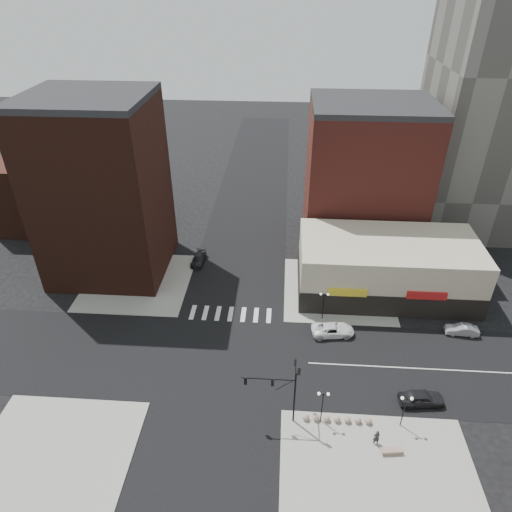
{
  "coord_description": "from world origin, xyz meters",
  "views": [
    {
      "loc": [
        6.48,
        -38.42,
        39.38
      ],
      "look_at": [
        3.47,
        5.65,
        11.0
      ],
      "focal_mm": 32.0,
      "sensor_mm": 36.0,
      "label": 1
    }
  ],
  "objects_px": {
    "street_lamp_se_b": "(406,404)",
    "pedestrian": "(376,437)",
    "dark_sedan_east": "(421,398)",
    "stone_bench": "(391,451)",
    "street_lamp_ne": "(324,299)",
    "traffic_signal": "(285,384)",
    "dark_sedan_north": "(199,259)",
    "silver_sedan": "(462,330)",
    "street_lamp_se_a": "(323,400)",
    "white_suv": "(333,330)"
  },
  "relations": [
    {
      "from": "white_suv",
      "to": "street_lamp_ne",
      "type": "bearing_deg",
      "value": 14.84
    },
    {
      "from": "stone_bench",
      "to": "silver_sedan",
      "type": "bearing_deg",
      "value": 48.92
    },
    {
      "from": "street_lamp_se_a",
      "to": "dark_sedan_east",
      "type": "xyz_separation_m",
      "value": [
        10.69,
        3.0,
        -2.48
      ]
    },
    {
      "from": "traffic_signal",
      "to": "stone_bench",
      "type": "xyz_separation_m",
      "value": [
        10.29,
        -3.37,
        -4.59
      ]
    },
    {
      "from": "street_lamp_ne",
      "to": "white_suv",
      "type": "height_order",
      "value": "street_lamp_ne"
    },
    {
      "from": "street_lamp_se_b",
      "to": "dark_sedan_east",
      "type": "relative_size",
      "value": 0.88
    },
    {
      "from": "street_lamp_se_a",
      "to": "white_suv",
      "type": "relative_size",
      "value": 0.78
    },
    {
      "from": "silver_sedan",
      "to": "dark_sedan_north",
      "type": "bearing_deg",
      "value": -107.74
    },
    {
      "from": "white_suv",
      "to": "pedestrian",
      "type": "relative_size",
      "value": 2.98
    },
    {
      "from": "traffic_signal",
      "to": "stone_bench",
      "type": "bearing_deg",
      "value": -18.11
    },
    {
      "from": "street_lamp_se_a",
      "to": "pedestrian",
      "type": "distance_m",
      "value": 6.09
    },
    {
      "from": "street_lamp_se_b",
      "to": "dark_sedan_east",
      "type": "height_order",
      "value": "street_lamp_se_b"
    },
    {
      "from": "traffic_signal",
      "to": "silver_sedan",
      "type": "xyz_separation_m",
      "value": [
        22.11,
        14.19,
        -4.3
      ]
    },
    {
      "from": "street_lamp_se_b",
      "to": "stone_bench",
      "type": "bearing_deg",
      "value": -114.75
    },
    {
      "from": "street_lamp_se_b",
      "to": "stone_bench",
      "type": "relative_size",
      "value": 1.97
    },
    {
      "from": "street_lamp_ne",
      "to": "silver_sedan",
      "type": "height_order",
      "value": "street_lamp_ne"
    },
    {
      "from": "street_lamp_ne",
      "to": "traffic_signal",
      "type": "bearing_deg",
      "value": -106.75
    },
    {
      "from": "street_lamp_se_b",
      "to": "street_lamp_ne",
      "type": "distance_m",
      "value": 17.46
    },
    {
      "from": "silver_sedan",
      "to": "stone_bench",
      "type": "height_order",
      "value": "silver_sedan"
    },
    {
      "from": "street_lamp_ne",
      "to": "dark_sedan_north",
      "type": "bearing_deg",
      "value": 146.48
    },
    {
      "from": "dark_sedan_east",
      "to": "street_lamp_se_b",
      "type": "bearing_deg",
      "value": 132.2
    },
    {
      "from": "street_lamp_ne",
      "to": "dark_sedan_north",
      "type": "height_order",
      "value": "street_lamp_ne"
    },
    {
      "from": "traffic_signal",
      "to": "silver_sedan",
      "type": "distance_m",
      "value": 26.62
    },
    {
      "from": "street_lamp_se_a",
      "to": "dark_sedan_north",
      "type": "height_order",
      "value": "street_lamp_se_a"
    },
    {
      "from": "dark_sedan_east",
      "to": "white_suv",
      "type": "bearing_deg",
      "value": 34.05
    },
    {
      "from": "street_lamp_se_a",
      "to": "silver_sedan",
      "type": "height_order",
      "value": "street_lamp_se_a"
    },
    {
      "from": "pedestrian",
      "to": "street_lamp_se_a",
      "type": "bearing_deg",
      "value": -29.39
    },
    {
      "from": "dark_sedan_east",
      "to": "pedestrian",
      "type": "relative_size",
      "value": 2.66
    },
    {
      "from": "dark_sedan_east",
      "to": "stone_bench",
      "type": "height_order",
      "value": "dark_sedan_east"
    },
    {
      "from": "street_lamp_se_a",
      "to": "street_lamp_ne",
      "type": "height_order",
      "value": "same"
    },
    {
      "from": "dark_sedan_north",
      "to": "pedestrian",
      "type": "distance_m",
      "value": 38.02
    },
    {
      "from": "white_suv",
      "to": "dark_sedan_north",
      "type": "bearing_deg",
      "value": 44.9
    },
    {
      "from": "traffic_signal",
      "to": "white_suv",
      "type": "xyz_separation_m",
      "value": [
        5.93,
        13.02,
        -4.22
      ]
    },
    {
      "from": "street_lamp_ne",
      "to": "silver_sedan",
      "type": "bearing_deg",
      "value": -5.39
    },
    {
      "from": "traffic_signal",
      "to": "street_lamp_ne",
      "type": "bearing_deg",
      "value": 73.25
    },
    {
      "from": "white_suv",
      "to": "dark_sedan_north",
      "type": "distance_m",
      "value": 24.77
    },
    {
      "from": "traffic_signal",
      "to": "pedestrian",
      "type": "bearing_deg",
      "value": -15.24
    },
    {
      "from": "dark_sedan_east",
      "to": "traffic_signal",
      "type": "bearing_deg",
      "value": 95.2
    },
    {
      "from": "dark_sedan_east",
      "to": "dark_sedan_north",
      "type": "height_order",
      "value": "dark_sedan_east"
    },
    {
      "from": "white_suv",
      "to": "pedestrian",
      "type": "height_order",
      "value": "pedestrian"
    },
    {
      "from": "street_lamp_se_b",
      "to": "pedestrian",
      "type": "xyz_separation_m",
      "value": [
        -2.83,
        -2.27,
        -2.28
      ]
    },
    {
      "from": "street_lamp_ne",
      "to": "silver_sedan",
      "type": "xyz_separation_m",
      "value": [
        17.34,
        -1.64,
        -2.63
      ]
    },
    {
      "from": "dark_sedan_east",
      "to": "stone_bench",
      "type": "xyz_separation_m",
      "value": [
        -4.17,
        -6.19,
        -0.43
      ]
    },
    {
      "from": "stone_bench",
      "to": "street_lamp_se_b",
      "type": "bearing_deg",
      "value": 58.11
    },
    {
      "from": "street_lamp_se_a",
      "to": "dark_sedan_north",
      "type": "bearing_deg",
      "value": 121.77
    },
    {
      "from": "street_lamp_se_b",
      "to": "dark_sedan_north",
      "type": "height_order",
      "value": "street_lamp_se_b"
    },
    {
      "from": "traffic_signal",
      "to": "pedestrian",
      "type": "distance_m",
      "value": 10.07
    },
    {
      "from": "street_lamp_se_b",
      "to": "pedestrian",
      "type": "bearing_deg",
      "value": -141.31
    },
    {
      "from": "street_lamp_se_b",
      "to": "white_suv",
      "type": "bearing_deg",
      "value": 113.87
    },
    {
      "from": "traffic_signal",
      "to": "street_lamp_se_a",
      "type": "xyz_separation_m",
      "value": [
        3.76,
        -0.17,
        -1.67
      ]
    }
  ]
}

